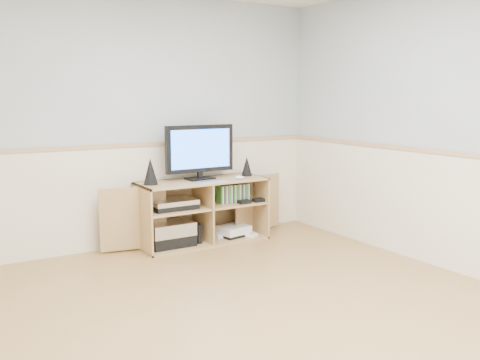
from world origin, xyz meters
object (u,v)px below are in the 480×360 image
media_cabinet (200,210)px  keyboard (212,181)px  monitor (200,150)px  game_consoles (232,231)px

media_cabinet → keyboard: keyboard is taller
monitor → keyboard: size_ratio=2.50×
media_cabinet → game_consoles: (0.34, -0.07, -0.26)m
media_cabinet → monitor: (0.00, -0.01, 0.62)m
media_cabinet → monitor: 0.62m
monitor → game_consoles: bearing=-10.0°
game_consoles → monitor: bearing=170.0°
keyboard → game_consoles: bearing=18.1°
monitor → game_consoles: 0.95m
monitor → keyboard: 0.35m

